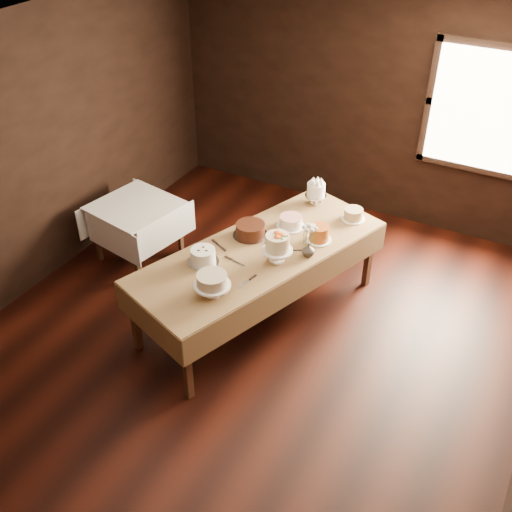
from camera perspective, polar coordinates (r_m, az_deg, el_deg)
The scene contains 22 objects.
floor at distance 5.89m, azimuth -0.94°, elevation -8.54°, with size 5.00×6.00×0.01m, color black.
ceiling at distance 4.42m, azimuth -1.31°, elevation 18.48°, with size 5.00×6.00×0.01m, color beige.
wall_back at distance 7.49m, azimuth 10.60°, elevation 13.88°, with size 5.00×0.02×2.80m, color black.
wall_left at distance 6.48m, azimuth -20.97°, elevation 8.52°, with size 0.02×6.00×2.80m, color black.
window at distance 7.11m, azimuth 20.70°, elevation 12.74°, with size 1.10×0.05×1.30m, color #FFEABF.
display_table at distance 5.79m, azimuth 0.34°, elevation 0.07°, with size 1.81×2.76×0.80m.
side_table at distance 6.82m, azimuth -11.32°, elevation 4.18°, with size 0.98×0.98×0.71m.
cake_meringue at distance 6.47m, azimuth 5.68°, elevation 5.86°, with size 0.23×0.23×0.25m.
cake_speckled at distance 6.27m, azimuth 9.19°, elevation 3.90°, with size 0.27×0.27×0.12m.
cake_lattice at distance 6.08m, azimuth 3.31°, elevation 3.20°, with size 0.29×0.29×0.11m.
cake_caramel at distance 5.88m, azimuth 5.99°, elevation 2.10°, with size 0.26×0.26×0.16m.
cake_chocolate at distance 5.92m, azimuth -0.54°, elevation 2.45°, with size 0.40×0.40×0.14m.
cake_flowers at distance 5.54m, azimuth 2.03°, elevation 0.63°, with size 0.31×0.31×0.29m.
cake_swirl at distance 5.57m, azimuth -5.02°, elevation -0.05°, with size 0.32×0.32×0.15m.
cake_cream at distance 5.17m, azimuth -4.16°, elevation -2.80°, with size 0.37×0.37×0.23m.
cake_server_a at distance 5.58m, azimuth -1.69°, elevation -0.67°, with size 0.24×0.03×0.01m, color silver.
cake_server_b at distance 5.33m, azimuth -1.13°, elevation -2.65°, with size 0.24×0.03×0.01m, color silver.
cake_server_c at distance 5.95m, azimuth 1.82°, elevation 1.90°, with size 0.24×0.03×0.01m, color silver.
cake_server_d at distance 5.76m, azimuth 4.31°, elevation 0.53°, with size 0.24×0.03×0.01m, color silver.
cake_server_e at distance 5.79m, azimuth -3.30°, elevation 0.79°, with size 0.24×0.03×0.01m, color silver.
flower_vase at distance 5.66m, azimuth 4.97°, elevation 0.58°, with size 0.13×0.13×0.13m, color #2D2823.
flower_bouquet at distance 5.56m, azimuth 5.07°, elevation 2.15°, with size 0.14×0.14×0.20m, color white, non-canonical shape.
Camera 1 is at (2.10, -3.67, 4.10)m, focal length 42.27 mm.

